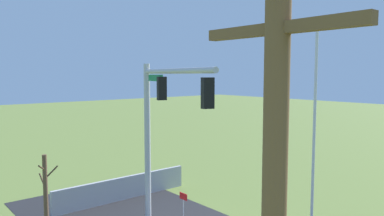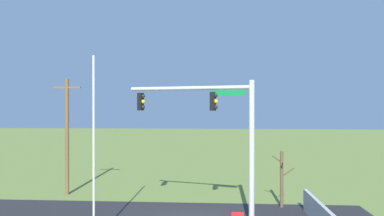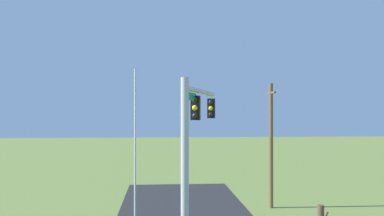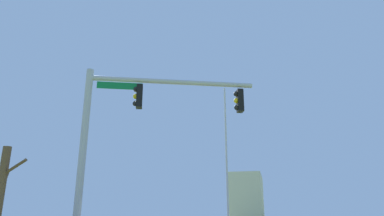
% 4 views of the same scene
% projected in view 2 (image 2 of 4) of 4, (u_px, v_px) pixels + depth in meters
% --- Properties ---
extents(signal_mast, '(6.61, 2.03, 7.38)m').
position_uv_depth(signal_mast, '(219.00, 125.00, 18.88)').
color(signal_mast, '#B2B5BA').
rests_on(signal_mast, ground_plane).
extents(flagpole, '(0.10, 0.10, 8.37)m').
position_uv_depth(flagpole, '(94.00, 148.00, 16.69)').
color(flagpole, silver).
rests_on(flagpole, ground_plane).
extents(utility_pole, '(1.90, 0.26, 7.96)m').
position_uv_depth(utility_pole, '(67.00, 134.00, 25.36)').
color(utility_pole, brown).
rests_on(utility_pole, ground_plane).
extents(bare_tree, '(1.27, 1.02, 3.37)m').
position_uv_depth(bare_tree, '(282.00, 178.00, 22.17)').
color(bare_tree, brown).
rests_on(bare_tree, ground_plane).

